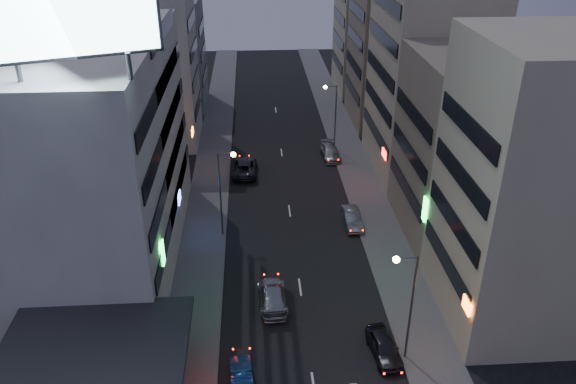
{
  "coord_description": "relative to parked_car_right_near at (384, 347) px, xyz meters",
  "views": [
    {
      "loc": [
        -3.25,
        -21.12,
        27.11
      ],
      "look_at": [
        -0.75,
        16.84,
        6.95
      ],
      "focal_mm": 35.0,
      "sensor_mm": 36.0,
      "label": 1
    }
  ],
  "objects": [
    {
      "name": "sidewalk_left",
      "position": [
        -12.93,
        23.65,
        -0.65
      ],
      "size": [
        4.0,
        120.0,
        0.12
      ],
      "primitive_type": "cube",
      "color": "#4C4C4F",
      "rests_on": "ground"
    },
    {
      "name": "sidewalk_right",
      "position": [
        3.07,
        23.65,
        -0.65
      ],
      "size": [
        4.0,
        120.0,
        0.12
      ],
      "primitive_type": "cube",
      "color": "#4C4C4F",
      "rests_on": "ground"
    },
    {
      "name": "white_building",
      "position": [
        -21.93,
        13.65,
        8.29
      ],
      "size": [
        14.0,
        24.0,
        18.0
      ],
      "primitive_type": "cube",
      "color": "silver",
      "rests_on": "ground"
    },
    {
      "name": "shophouse_near",
      "position": [
        10.07,
        4.15,
        9.29
      ],
      "size": [
        10.0,
        11.0,
        20.0
      ],
      "primitive_type": "cube",
      "color": "#BAB291",
      "rests_on": "ground"
    },
    {
      "name": "shophouse_mid",
      "position": [
        10.57,
        15.65,
        7.29
      ],
      "size": [
        11.0,
        12.0,
        16.0
      ],
      "primitive_type": "cube",
      "color": "gray",
      "rests_on": "ground"
    },
    {
      "name": "shophouse_far",
      "position": [
        10.07,
        28.65,
        10.29
      ],
      "size": [
        10.0,
        14.0,
        22.0
      ],
      "primitive_type": "cube",
      "color": "#BAB291",
      "rests_on": "ground"
    },
    {
      "name": "far_left_a",
      "position": [
        -20.43,
        38.65,
        9.29
      ],
      "size": [
        11.0,
        10.0,
        20.0
      ],
      "primitive_type": "cube",
      "color": "silver",
      "rests_on": "ground"
    },
    {
      "name": "far_left_b",
      "position": [
        -20.93,
        51.65,
        6.79
      ],
      "size": [
        12.0,
        10.0,
        15.0
      ],
      "primitive_type": "cube",
      "color": "gray",
      "rests_on": "ground"
    },
    {
      "name": "far_right_a",
      "position": [
        10.57,
        43.65,
        8.29
      ],
      "size": [
        11.0,
        12.0,
        18.0
      ],
      "primitive_type": "cube",
      "color": "gray",
      "rests_on": "ground"
    },
    {
      "name": "far_right_b",
      "position": [
        11.07,
        57.65,
        11.29
      ],
      "size": [
        12.0,
        12.0,
        24.0
      ],
      "primitive_type": "cube",
      "color": "#BAB291",
      "rests_on": "ground"
    },
    {
      "name": "billboard",
      "position": [
        -17.92,
        3.62,
        20.95
      ],
      "size": [
        9.52,
        3.75,
        6.2
      ],
      "rotation": [
        0.0,
        0.0,
        0.35
      ],
      "color": "#595B60",
      "rests_on": "white_building"
    },
    {
      "name": "street_lamp_right_near",
      "position": [
        0.97,
        -0.35,
        4.66
      ],
      "size": [
        1.6,
        0.44,
        8.02
      ],
      "color": "#595B60",
      "rests_on": "sidewalk_right"
    },
    {
      "name": "street_lamp_left",
      "position": [
        -10.84,
        15.65,
        4.66
      ],
      "size": [
        1.6,
        0.44,
        8.02
      ],
      "color": "#595B60",
      "rests_on": "sidewalk_left"
    },
    {
      "name": "street_lamp_right_far",
      "position": [
        0.97,
        33.65,
        4.66
      ],
      "size": [
        1.6,
        0.44,
        8.02
      ],
      "color": "#595B60",
      "rests_on": "sidewalk_right"
    },
    {
      "name": "parked_car_right_near",
      "position": [
        0.0,
        0.0,
        0.0
      ],
      "size": [
        2.09,
        4.3,
        1.42
      ],
      "primitive_type": "imported",
      "rotation": [
        0.0,
        0.0,
        0.1
      ],
      "color": "#25252A",
      "rests_on": "ground"
    },
    {
      "name": "parked_car_right_mid",
      "position": [
        0.67,
        16.71,
        -0.02
      ],
      "size": [
        1.52,
        4.22,
        1.38
      ],
      "primitive_type": "imported",
      "rotation": [
        0.0,
        0.0,
        0.01
      ],
      "color": "#96999D",
      "rests_on": "ground"
    },
    {
      "name": "parked_car_left",
      "position": [
        -9.32,
        28.3,
        0.09
      ],
      "size": [
        2.79,
        5.83,
        1.6
      ],
      "primitive_type": "imported",
      "rotation": [
        0.0,
        0.0,
        3.12
      ],
      "color": "#292A2F",
      "rests_on": "ground"
    },
    {
      "name": "parked_car_right_far",
      "position": [
        0.67,
        31.79,
        -0.01
      ],
      "size": [
        2.16,
        4.89,
        1.4
      ],
      "primitive_type": "imported",
      "rotation": [
        0.0,
        0.0,
        0.04
      ],
      "color": "#A3A7AB",
      "rests_on": "ground"
    },
    {
      "name": "road_car_blue",
      "position": [
        -9.41,
        -1.97,
        -0.07
      ],
      "size": [
        1.68,
        3.99,
        1.28
      ],
      "primitive_type": "imported",
      "rotation": [
        0.0,
        0.0,
        3.23
      ],
      "color": "navy",
      "rests_on": "ground"
    },
    {
      "name": "road_car_silver",
      "position": [
        -7.16,
        5.75,
        0.02
      ],
      "size": [
        2.24,
        5.1,
        1.46
      ],
      "primitive_type": "imported",
      "rotation": [
        0.0,
        0.0,
        3.18
      ],
      "color": "#A1A5A9",
      "rests_on": "ground"
    }
  ]
}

